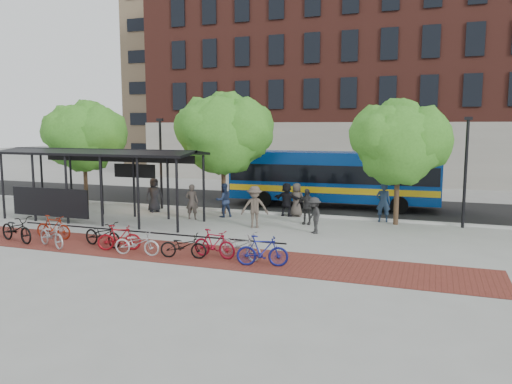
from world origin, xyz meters
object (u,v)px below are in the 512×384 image
(bike_9, at_px, (214,244))
(bike_10, at_px, (240,245))
(bike_8, at_px, (183,246))
(tree_b, at_px, (225,131))
(pedestrian_6, at_px, (297,200))
(bike_11, at_px, (262,251))
(bike_1, at_px, (53,227))
(pedestrian_7, at_px, (383,202))
(tree_c, at_px, (401,140))
(pedestrian_4, at_px, (307,206))
(lamp_post_right, at_px, (466,169))
(tree_a, at_px, (85,134))
(bike_0, at_px, (17,229))
(bike_4, at_px, (103,234))
(pedestrian_1, at_px, (192,202))
(pedestrian_2, at_px, (224,200))
(bike_5, at_px, (119,238))
(bike_2, at_px, (52,235))
(bus, at_px, (333,176))
(bike_6, at_px, (137,243))
(pedestrian_5, at_px, (287,199))
(lamp_post_left, at_px, (161,161))
(pedestrian_3, at_px, (255,207))
(pedestrian_0, at_px, (154,195))
(bus_shelter, at_px, (98,161))
(pedestrian_9, at_px, (314,215))

(bike_9, xyz_separation_m, bike_10, (0.91, 0.22, -0.01))
(bike_8, bearing_deg, bike_10, -82.24)
(tree_b, bearing_deg, pedestrian_6, 6.70)
(bike_10, distance_m, bike_11, 1.26)
(bike_1, relative_size, pedestrian_7, 0.86)
(tree_c, distance_m, pedestrian_4, 5.42)
(lamp_post_right, relative_size, pedestrian_4, 2.96)
(tree_a, xyz_separation_m, bike_9, (12.23, -8.56, -3.72))
(bike_0, height_order, bike_9, bike_0)
(bike_0, relative_size, bike_4, 1.10)
(tree_a, height_order, pedestrian_1, tree_a)
(pedestrian_2, relative_size, pedestrian_7, 0.91)
(bike_5, distance_m, pedestrian_2, 7.87)
(bike_2, xyz_separation_m, bike_11, (8.62, 0.27, 0.05))
(bus, height_order, bike_6, bus)
(bike_6, relative_size, pedestrian_2, 0.99)
(tree_b, relative_size, pedestrian_5, 3.67)
(bike_11, bearing_deg, lamp_post_left, 31.73)
(tree_a, relative_size, bike_4, 3.26)
(bus, bearing_deg, pedestrian_3, -109.83)
(tree_b, height_order, bus, tree_b)
(bike_0, height_order, pedestrian_1, pedestrian_1)
(tree_a, relative_size, bike_0, 2.97)
(bike_5, bearing_deg, bike_6, -134.61)
(pedestrian_0, height_order, pedestrian_4, pedestrian_0)
(bus_shelter, bearing_deg, pedestrian_3, 5.63)
(bike_8, bearing_deg, pedestrian_2, 2.75)
(tree_a, xyz_separation_m, bike_2, (5.60, -9.28, -3.76))
(tree_b, distance_m, lamp_post_left, 4.45)
(bike_6, bearing_deg, bike_2, 83.93)
(tree_a, bearing_deg, bike_6, -44.32)
(bike_1, relative_size, pedestrian_6, 0.95)
(bus_shelter, xyz_separation_m, bus, (10.22, 7.92, -1.15))
(pedestrian_6, bearing_deg, pedestrian_9, 119.45)
(bike_4, bearing_deg, bus_shelter, 48.43)
(pedestrian_5, distance_m, pedestrian_7, 4.93)
(tree_c, bearing_deg, pedestrian_7, 148.83)
(pedestrian_0, bearing_deg, bike_10, -90.27)
(pedestrian_2, xyz_separation_m, pedestrian_5, (3.00, 1.37, -0.00))
(pedestrian_0, bearing_deg, pedestrian_1, -70.67)
(bike_0, height_order, pedestrian_0, pedestrian_0)
(tree_a, xyz_separation_m, pedestrian_0, (5.08, -0.84, -3.30))
(bike_0, height_order, bike_6, bike_0)
(pedestrian_5, bearing_deg, bike_2, 67.42)
(bike_0, bearing_deg, lamp_post_right, -46.88)
(tree_b, xyz_separation_m, lamp_post_left, (-4.10, 0.25, -1.71))
(bike_1, bearing_deg, pedestrian_7, -58.42)
(bus, xyz_separation_m, pedestrian_5, (-1.67, -3.73, -0.96))
(tree_a, distance_m, bike_9, 15.39)
(bike_10, height_order, pedestrian_0, pedestrian_0)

